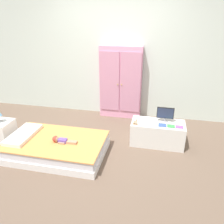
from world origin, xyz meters
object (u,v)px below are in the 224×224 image
at_px(doll, 60,140).
at_px(book_blue, 162,125).
at_px(bed, 57,147).
at_px(book_purple, 179,127).
at_px(tv_monitor, 165,114).
at_px(tv_stand, 157,133).
at_px(nightstand, 2,133).
at_px(wardrobe, 121,83).
at_px(rocking_horse_toy, 136,122).
at_px(book_green, 171,126).

xyz_separation_m(doll, book_blue, (1.53, 0.62, 0.11)).
height_order(bed, book_purple, book_purple).
bearing_deg(tv_monitor, tv_stand, -144.39).
xyz_separation_m(bed, nightstand, (-1.05, 0.10, 0.08)).
distance_m(wardrobe, tv_monitor, 1.33).
relative_size(doll, wardrobe, 0.26).
bearing_deg(rocking_horse_toy, doll, -152.47).
relative_size(wardrobe, tv_monitor, 5.34).
relative_size(doll, tv_stand, 0.44).
distance_m(wardrobe, book_blue, 1.45).
bearing_deg(tv_monitor, book_blue, -101.61).
distance_m(nightstand, rocking_horse_toy, 2.29).
xyz_separation_m(rocking_horse_toy, book_purple, (0.70, 0.05, -0.04)).
height_order(doll, tv_stand, tv_stand).
relative_size(tv_monitor, book_blue, 2.24).
bearing_deg(doll, wardrobe, 69.63).
relative_size(tv_stand, book_purple, 7.55).
distance_m(book_blue, book_purple, 0.27).
bearing_deg(book_green, rocking_horse_toy, -175.27).
bearing_deg(nightstand, rocking_horse_toy, 10.76).
xyz_separation_m(bed, doll, (0.10, -0.05, 0.17)).
xyz_separation_m(book_green, book_purple, (0.13, 0.00, -0.00)).
xyz_separation_m(wardrobe, book_purple, (1.16, -1.09, -0.35)).
xyz_separation_m(rocking_horse_toy, book_blue, (0.44, 0.05, -0.04)).
bearing_deg(doll, tv_stand, 26.02).
height_order(bed, doll, doll).
height_order(doll, book_purple, book_purple).
xyz_separation_m(bed, rocking_horse_toy, (1.19, 0.52, 0.32)).
distance_m(doll, wardrobe, 1.88).
xyz_separation_m(bed, tv_stand, (1.56, 0.67, 0.07)).
bearing_deg(book_blue, nightstand, -169.97).
height_order(nightstand, tv_stand, nightstand).
height_order(doll, book_green, book_green).
bearing_deg(rocking_horse_toy, tv_monitor, 24.73).
xyz_separation_m(doll, book_green, (1.67, 0.62, 0.11)).
xyz_separation_m(doll, book_purple, (1.80, 0.62, 0.11)).
bearing_deg(book_blue, tv_stand, 124.73).
distance_m(tv_monitor, book_blue, 0.22).
relative_size(wardrobe, book_green, 12.67).
relative_size(tv_monitor, rocking_horse_toy, 2.74).
distance_m(tv_stand, book_purple, 0.41).
xyz_separation_m(nightstand, tv_stand, (2.60, 0.57, -0.01)).
bearing_deg(bed, tv_stand, 23.13).
bearing_deg(wardrobe, rocking_horse_toy, -67.98).
relative_size(bed, doll, 3.91).
bearing_deg(tv_stand, nightstand, -167.68).
distance_m(nightstand, book_green, 2.86).
bearing_deg(tv_monitor, book_purple, -35.81).
distance_m(doll, book_green, 1.78).
height_order(doll, book_blue, book_blue).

